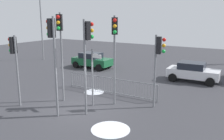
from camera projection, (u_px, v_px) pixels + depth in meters
The scene contains 14 objects.
ground_plane at pixel (79, 109), 13.33m from camera, with size 60.00×60.00×0.00m, color #38383D.
traffic_light_foreground_left at pixel (53, 45), 11.75m from camera, with size 0.56×0.36×4.94m.
traffic_light_rear_left at pixel (60, 38), 13.76m from camera, with size 0.41×0.52×5.14m.
traffic_light_mid_left at pixel (115, 41), 13.19m from camera, with size 0.43×0.51×4.97m.
traffic_light_rear_right at pixel (158, 55), 12.97m from camera, with size 0.56×0.35×3.99m.
traffic_light_mid_right at pixel (87, 46), 11.99m from camera, with size 0.40×0.53×4.80m.
traffic_light_foreground_right at pixel (14, 55), 13.32m from camera, with size 0.57×0.32×3.95m.
direction_sign_post at pixel (93, 75), 13.42m from camera, with size 0.77×0.26×3.22m.
pedestrian_guard_railing at pixel (110, 86), 15.85m from camera, with size 6.49×0.10×1.07m.
car_white_trailing at pixel (193, 71), 18.86m from camera, with size 3.87×2.06×1.47m.
car_green_far at pixel (92, 60), 23.68m from camera, with size 3.80×1.92×1.47m.
street_lamp at pixel (41, 18), 27.21m from camera, with size 0.36×0.36×7.84m.
snow_patch_kerb at pixel (94, 92), 16.31m from camera, with size 1.32×1.32×0.01m, color white.
snow_patch_island at pixel (111, 129), 10.97m from camera, with size 1.76×1.76×0.01m, color white.
Camera 1 is at (8.03, -9.80, 4.98)m, focal length 39.57 mm.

